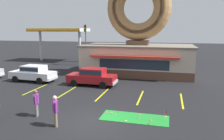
% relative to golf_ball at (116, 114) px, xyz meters
% --- Properties ---
extents(ground_plane, '(160.00, 160.00, 0.00)m').
position_rel_golf_ball_xyz_m(ground_plane, '(-1.12, -1.11, -0.05)').
color(ground_plane, black).
extents(donut_shop_building, '(12.30, 6.75, 10.96)m').
position_rel_golf_ball_xyz_m(donut_shop_building, '(-0.57, 12.83, 3.69)').
color(donut_shop_building, brown).
rests_on(donut_shop_building, ground).
extents(putting_mat, '(3.88, 1.58, 0.03)m').
position_rel_golf_ball_xyz_m(putting_mat, '(1.16, -0.17, -0.04)').
color(putting_mat, '#1E842D').
rests_on(putting_mat, ground).
extents(mini_donut_near_left, '(0.13, 0.13, 0.04)m').
position_rel_golf_ball_xyz_m(mini_donut_near_left, '(2.90, 0.38, -0.00)').
color(mini_donut_near_left, '#E5C666').
rests_on(mini_donut_near_left, putting_mat).
extents(mini_donut_near_right, '(0.13, 0.13, 0.04)m').
position_rel_golf_ball_xyz_m(mini_donut_near_right, '(1.39, 0.26, -0.00)').
color(mini_donut_near_right, '#D17F47').
rests_on(mini_donut_near_right, putting_mat).
extents(mini_donut_mid_left, '(0.13, 0.13, 0.04)m').
position_rel_golf_ball_xyz_m(mini_donut_mid_left, '(0.76, -0.79, -0.00)').
color(mini_donut_mid_left, '#E5C666').
rests_on(mini_donut_mid_left, putting_mat).
extents(mini_donut_mid_centre, '(0.13, 0.13, 0.04)m').
position_rel_golf_ball_xyz_m(mini_donut_mid_centre, '(1.38, -0.11, -0.00)').
color(mini_donut_mid_centre, '#D17F47').
rests_on(mini_donut_mid_centre, putting_mat).
extents(mini_donut_mid_right, '(0.13, 0.13, 0.04)m').
position_rel_golf_ball_xyz_m(mini_donut_mid_right, '(-0.30, 0.17, -0.00)').
color(mini_donut_mid_right, '#D17F47').
rests_on(mini_donut_mid_right, putting_mat).
extents(mini_donut_far_left, '(0.13, 0.13, 0.04)m').
position_rel_golf_ball_xyz_m(mini_donut_far_left, '(2.05, -0.82, -0.00)').
color(mini_donut_far_left, brown).
rests_on(mini_donut_far_left, putting_mat).
extents(mini_donut_far_centre, '(0.13, 0.13, 0.04)m').
position_rel_golf_ball_xyz_m(mini_donut_far_centre, '(2.12, -0.37, -0.00)').
color(mini_donut_far_centre, '#D17F47').
rests_on(mini_donut_far_centre, putting_mat).
extents(mini_donut_far_right, '(0.13, 0.13, 0.04)m').
position_rel_golf_ball_xyz_m(mini_donut_far_right, '(-0.56, 0.15, -0.00)').
color(mini_donut_far_right, '#D8667F').
rests_on(mini_donut_far_right, putting_mat).
extents(mini_donut_extra, '(0.13, 0.13, 0.04)m').
position_rel_golf_ball_xyz_m(mini_donut_extra, '(0.08, 0.45, -0.00)').
color(mini_donut_extra, brown).
rests_on(mini_donut_extra, putting_mat).
extents(golf_ball, '(0.04, 0.04, 0.04)m').
position_rel_golf_ball_xyz_m(golf_ball, '(0.00, 0.00, 0.00)').
color(golf_ball, white).
rests_on(golf_ball, putting_mat).
extents(putting_flag_pin, '(0.13, 0.01, 0.55)m').
position_rel_golf_ball_xyz_m(putting_flag_pin, '(2.89, -0.12, 0.39)').
color(putting_flag_pin, silver).
rests_on(putting_flag_pin, putting_mat).
extents(car_white, '(4.61, 2.09, 1.60)m').
position_rel_golf_ball_xyz_m(car_white, '(-9.96, 6.45, 0.82)').
color(car_white, silver).
rests_on(car_white, ground).
extents(car_red, '(4.59, 2.03, 1.60)m').
position_rel_golf_ball_xyz_m(car_red, '(-3.78, 6.43, 0.82)').
color(car_red, maroon).
rests_on(car_red, ground).
extents(pedestrian_blue_sweater_man, '(0.38, 0.55, 1.59)m').
position_rel_golf_ball_xyz_m(pedestrian_blue_sweater_man, '(-4.46, -1.32, 0.82)').
color(pedestrian_blue_sweater_man, slate).
rests_on(pedestrian_blue_sweater_man, ground).
extents(pedestrian_hooded_kid, '(0.42, 0.49, 1.68)m').
position_rel_golf_ball_xyz_m(pedestrian_hooded_kid, '(-2.69, -2.29, 0.88)').
color(pedestrian_hooded_kid, '#7F7056').
rests_on(pedestrian_hooded_kid, ground).
extents(trash_bin, '(0.57, 0.57, 0.97)m').
position_rel_golf_ball_xyz_m(trash_bin, '(-5.90, 10.13, 0.45)').
color(trash_bin, '#51565B').
rests_on(trash_bin, ground).
extents(traffic_light_pole, '(0.28, 0.47, 5.80)m').
position_rel_golf_ball_xyz_m(traffic_light_pole, '(-8.48, 16.88, 3.66)').
color(traffic_light_pole, '#595B60').
rests_on(traffic_light_pole, ground).
extents(gas_station_canopy, '(9.00, 4.46, 5.30)m').
position_rel_golf_ball_xyz_m(gas_station_canopy, '(-14.34, 20.25, 4.81)').
color(gas_station_canopy, silver).
rests_on(gas_station_canopy, ground).
extents(parking_stripe_far_left, '(0.12, 3.60, 0.01)m').
position_rel_golf_ball_xyz_m(parking_stripe_far_left, '(-8.03, 3.89, -0.05)').
color(parking_stripe_far_left, yellow).
rests_on(parking_stripe_far_left, ground).
extents(parking_stripe_left, '(0.12, 3.60, 0.01)m').
position_rel_golf_ball_xyz_m(parking_stripe_left, '(-5.03, 3.89, -0.05)').
color(parking_stripe_left, yellow).
rests_on(parking_stripe_left, ground).
extents(parking_stripe_mid_left, '(0.12, 3.60, 0.01)m').
position_rel_golf_ball_xyz_m(parking_stripe_mid_left, '(-2.03, 3.89, -0.05)').
color(parking_stripe_mid_left, yellow).
rests_on(parking_stripe_mid_left, ground).
extents(parking_stripe_centre, '(0.12, 3.60, 0.01)m').
position_rel_golf_ball_xyz_m(parking_stripe_centre, '(0.97, 3.89, -0.05)').
color(parking_stripe_centre, yellow).
rests_on(parking_stripe_centre, ground).
extents(parking_stripe_mid_right, '(0.12, 3.60, 0.01)m').
position_rel_golf_ball_xyz_m(parking_stripe_mid_right, '(3.97, 3.89, -0.05)').
color(parking_stripe_mid_right, yellow).
rests_on(parking_stripe_mid_right, ground).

